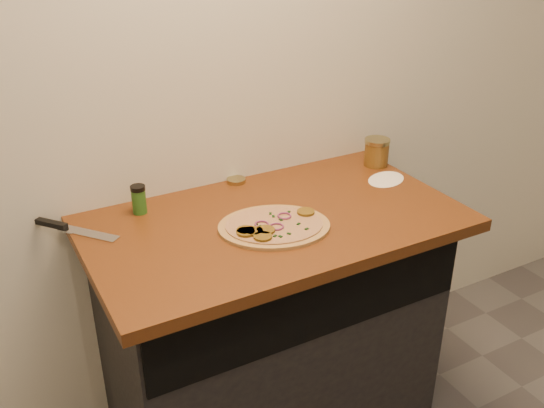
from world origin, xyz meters
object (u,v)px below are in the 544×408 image
chefs_knife (69,228)px  spice_shaker (139,199)px  salsa_jar (377,152)px  pizza (273,226)px

chefs_knife → spice_shaker: (0.23, 0.01, 0.04)m
chefs_knife → salsa_jar: size_ratio=2.36×
pizza → spice_shaker: size_ratio=4.59×
chefs_knife → pizza: bearing=-27.9°
pizza → spice_shaker: 0.45m
pizza → spice_shaker: (-0.33, 0.30, 0.04)m
pizza → salsa_jar: bearing=23.5°
pizza → salsa_jar: 0.64m
pizza → chefs_knife: 0.63m
pizza → spice_shaker: spice_shaker is taller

